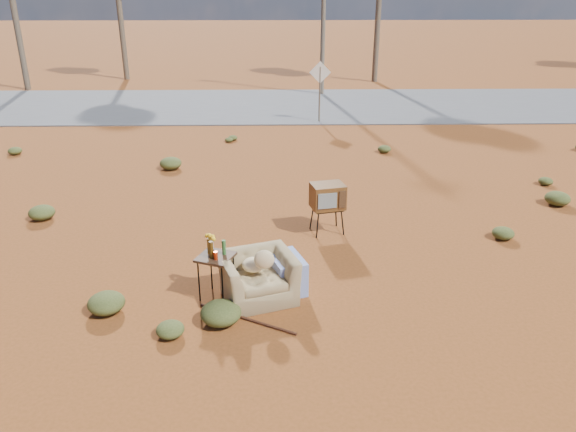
{
  "coord_description": "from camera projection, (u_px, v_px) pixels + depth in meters",
  "views": [
    {
      "loc": [
        -0.04,
        -8.41,
        4.82
      ],
      "look_at": [
        0.14,
        1.16,
        0.8
      ],
      "focal_mm": 35.0,
      "sensor_mm": 36.0,
      "label": 1
    }
  ],
  "objects": [
    {
      "name": "highway",
      "position": [
        278.0,
        105.0,
        23.43
      ],
      "size": [
        140.0,
        7.0,
        0.04
      ],
      "primitive_type": "cube",
      "color": "#565659",
      "rests_on": "ground"
    },
    {
      "name": "side_table",
      "position": [
        214.0,
        253.0,
        9.0
      ],
      "size": [
        0.68,
        0.68,
        1.06
      ],
      "rotation": [
        0.0,
        0.0,
        -0.38
      ],
      "color": "#3D2716",
      "rests_on": "ground"
    },
    {
      "name": "scrub_patch",
      "position": [
        246.0,
        190.0,
        13.61
      ],
      "size": [
        17.49,
        8.07,
        0.33
      ],
      "color": "#4D5425",
      "rests_on": "ground"
    },
    {
      "name": "ground",
      "position": [
        281.0,
        285.0,
        9.62
      ],
      "size": [
        140.0,
        140.0,
        0.0
      ],
      "primitive_type": "plane",
      "color": "brown",
      "rests_on": "ground"
    },
    {
      "name": "rusty_bar",
      "position": [
        247.0,
        319.0,
        8.62
      ],
      "size": [
        1.52,
        0.88,
        0.05
      ],
      "primitive_type": "cylinder",
      "rotation": [
        0.0,
        1.57,
        -0.51
      ],
      "color": "#4A2313",
      "rests_on": "ground"
    },
    {
      "name": "armchair",
      "position": [
        263.0,
        270.0,
        9.11
      ],
      "size": [
        1.5,
        1.27,
        1.02
      ],
      "rotation": [
        0.0,
        0.0,
        0.33
      ],
      "color": "#91794F",
      "rests_on": "ground"
    },
    {
      "name": "tv_unit",
      "position": [
        328.0,
        197.0,
        11.36
      ],
      "size": [
        0.75,
        0.65,
        1.05
      ],
      "rotation": [
        0.0,
        0.0,
        0.23
      ],
      "color": "black",
      "rests_on": "ground"
    },
    {
      "name": "road_sign",
      "position": [
        320.0,
        81.0,
        20.12
      ],
      "size": [
        0.78,
        0.06,
        2.19
      ],
      "color": "brown",
      "rests_on": "ground"
    }
  ]
}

